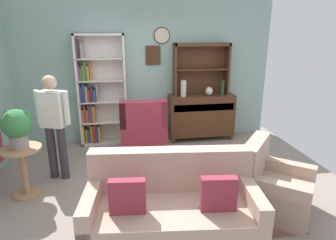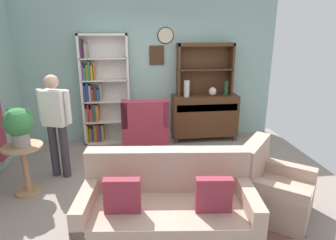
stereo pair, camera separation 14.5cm
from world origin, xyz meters
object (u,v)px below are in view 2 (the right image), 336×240
sideboard (204,115)px  vase_round (213,91)px  plant_stand (25,164)px  book_stack (168,163)px  sideboard_hutch (205,62)px  vase_tall (187,89)px  bottle_wine (226,88)px  couch_floral (168,210)px  coffee_table (162,172)px  person_reading (56,119)px  armchair_floral (272,191)px  wingback_chair (145,135)px  bookshelf (101,93)px  potted_plant_large (18,124)px

sideboard → vase_round: (0.13, -0.07, 0.50)m
plant_stand → book_stack: plant_stand is taller
sideboard_hutch → vase_tall: bearing=-154.1°
bottle_wine → couch_floral: 3.23m
sideboard_hutch → coffee_table: (-1.08, -2.16, -1.21)m
person_reading → sideboard_hutch: bearing=28.5°
vase_tall → plant_stand: (-2.52, -1.64, -0.65)m
book_stack → bottle_wine: bearing=54.4°
book_stack → armchair_floral: bearing=-24.9°
vase_tall → coffee_table: (-0.69, -1.97, -0.72)m
sideboard_hutch → wingback_chair: size_ratio=1.05×
couch_floral → book_stack: bearing=82.5°
bookshelf → vase_tall: (1.63, -0.16, 0.08)m
sideboard → couch_floral: 3.07m
couch_floral → vase_tall: bearing=75.4°
sideboard_hutch → couch_floral: sideboard_hutch is taller
couch_floral → vase_round: bearing=66.0°
bookshelf → bottle_wine: (2.41, -0.17, 0.07)m
potted_plant_large → coffee_table: size_ratio=0.65×
potted_plant_large → person_reading: (0.35, 0.44, -0.08)m
coffee_table → book_stack: book_stack is taller
wingback_chair → plant_stand: bearing=-148.1°
wingback_chair → sideboard_hutch: bearing=32.5°
potted_plant_large → person_reading: person_reading is taller
potted_plant_large → coffee_table: 1.97m
couch_floral → bookshelf: bearing=107.2°
armchair_floral → person_reading: person_reading is taller
vase_tall → vase_round: size_ratio=1.86×
vase_tall → couch_floral: (-0.72, -2.77, -0.77)m
sideboard → couch_floral: bearing=-111.3°
wingback_chair → person_reading: (-1.33, -0.60, 0.52)m
wingback_chair → book_stack: wingback_chair is taller
sideboard_hutch → book_stack: 2.61m
wingback_chair → book_stack: size_ratio=4.60×
couch_floral → wingback_chair: wingback_chair is taller
sideboard_hutch → coffee_table: size_ratio=1.38×
potted_plant_large → person_reading: 0.57m
bottle_wine → wingback_chair: bottle_wine is taller
sideboard_hutch → wingback_chair: bearing=-147.5°
sideboard_hutch → wingback_chair: sideboard_hutch is taller
vase_round → book_stack: 2.33m
sideboard → sideboard_hutch: 1.06m
sideboard → sideboard_hutch: sideboard_hutch is taller
sideboard_hutch → potted_plant_large: (-2.91, -1.83, -0.57)m
vase_round → potted_plant_large: size_ratio=0.33×
wingback_chair → bookshelf: bearing=135.8°
coffee_table → book_stack: 0.14m
armchair_floral → couch_floral: bearing=-168.8°
wingback_chair → person_reading: person_reading is taller
bottle_wine → armchair_floral: (-0.19, -2.50, -0.78)m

